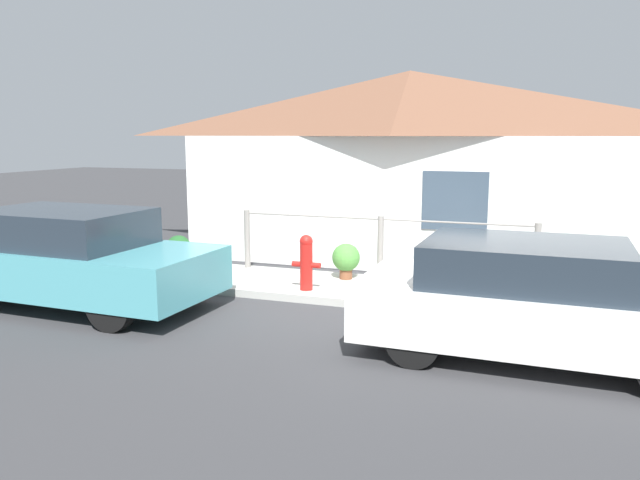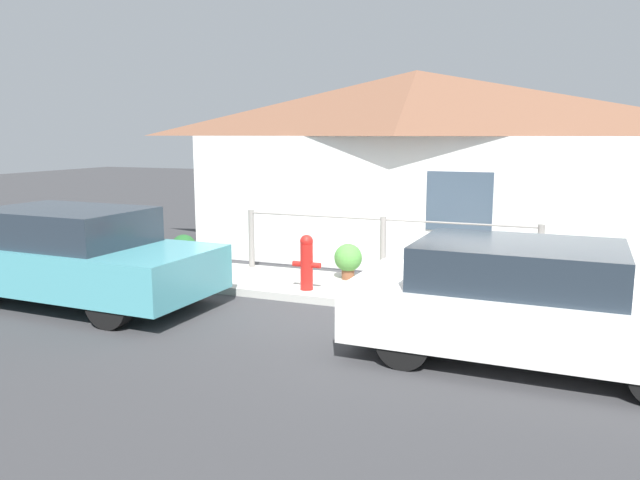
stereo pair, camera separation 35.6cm
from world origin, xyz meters
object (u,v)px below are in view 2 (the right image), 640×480
at_px(potted_plant_by_fence, 184,248).
at_px(potted_plant_near_hydrant, 348,259).
at_px(car_left, 73,256).
at_px(car_right, 528,302).
at_px(fire_hydrant, 307,261).

bearing_deg(potted_plant_by_fence, potted_plant_near_hydrant, 2.52).
distance_m(car_left, potted_plant_near_hydrant, 4.16).
height_order(car_left, car_right, car_left).
xyz_separation_m(car_right, potted_plant_near_hydrant, (-2.91, 2.43, -0.20)).
distance_m(car_left, potted_plant_by_fence, 2.34).
bearing_deg(fire_hydrant, car_right, -25.29).
relative_size(car_left, car_right, 1.08).
relative_size(car_left, potted_plant_near_hydrant, 7.27).
height_order(fire_hydrant, potted_plant_by_fence, fire_hydrant).
xyz_separation_m(car_right, fire_hydrant, (-3.26, 1.54, -0.09)).
bearing_deg(car_right, car_left, -178.82).
bearing_deg(fire_hydrant, potted_plant_near_hydrant, 68.84).
bearing_deg(car_right, potted_plant_near_hydrant, 141.32).
height_order(car_right, potted_plant_by_fence, car_right).
distance_m(car_left, fire_hydrant, 3.39).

